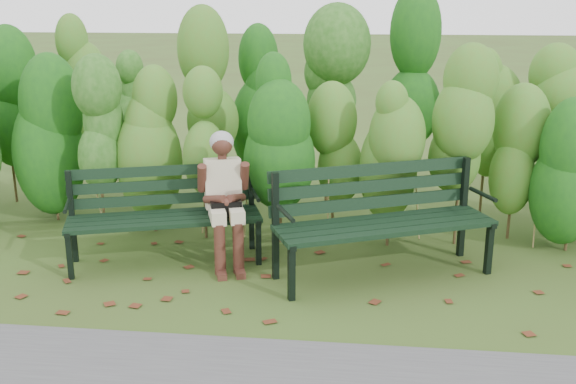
# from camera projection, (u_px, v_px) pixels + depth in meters

# --- Properties ---
(ground) EXTENTS (80.00, 80.00, 0.00)m
(ground) POSITION_uv_depth(u_px,v_px,m) (283.00, 287.00, 5.78)
(ground) COLOR #3B461E
(hedge_band) EXTENTS (11.04, 1.67, 2.42)m
(hedge_band) POSITION_uv_depth(u_px,v_px,m) (304.00, 107.00, 7.20)
(hedge_band) COLOR #47381E
(hedge_band) RESTS_ON ground
(leaf_litter) EXTENTS (5.58, 2.22, 0.01)m
(leaf_litter) POSITION_uv_depth(u_px,v_px,m) (306.00, 291.00, 5.70)
(leaf_litter) COLOR #592B17
(leaf_litter) RESTS_ON ground
(bench_left) EXTENTS (1.84, 1.08, 0.88)m
(bench_left) POSITION_uv_depth(u_px,v_px,m) (164.00, 207.00, 6.25)
(bench_left) COLOR black
(bench_left) RESTS_ON ground
(bench_right) EXTENTS (2.02, 1.35, 0.97)m
(bench_right) POSITION_uv_depth(u_px,v_px,m) (380.00, 212.00, 5.95)
(bench_right) COLOR black
(bench_right) RESTS_ON ground
(seated_woman) EXTENTS (0.53, 0.74, 1.23)m
(seated_woman) POSITION_uv_depth(u_px,v_px,m) (224.00, 190.00, 6.14)
(seated_woman) COLOR beige
(seated_woman) RESTS_ON ground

